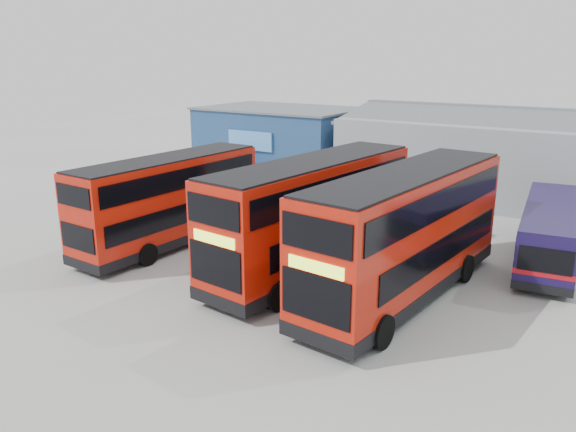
{
  "coord_description": "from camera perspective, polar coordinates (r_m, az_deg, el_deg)",
  "views": [
    {
      "loc": [
        11.22,
        -19.35,
        9.1
      ],
      "look_at": [
        -2.18,
        1.04,
        2.1
      ],
      "focal_mm": 35.0,
      "sensor_mm": 36.0,
      "label": 1
    }
  ],
  "objects": [
    {
      "name": "ground_plane",
      "position": [
        24.15,
        2.98,
        -6.15
      ],
      "size": [
        120.0,
        120.0,
        0.0
      ],
      "primitive_type": "plane",
      "color": "gray",
      "rests_on": "ground"
    },
    {
      "name": "office_block",
      "position": [
        45.53,
        -0.73,
        7.77
      ],
      "size": [
        12.3,
        8.32,
        5.12
      ],
      "color": "navy",
      "rests_on": "ground"
    },
    {
      "name": "double_decker_left",
      "position": [
        28.0,
        -11.93,
        1.39
      ],
      "size": [
        2.92,
        10.55,
        4.43
      ],
      "rotation": [
        0.0,
        0.0,
        3.11
      ],
      "color": "red",
      "rests_on": "ground"
    },
    {
      "name": "double_decker_right",
      "position": [
        21.8,
        11.83,
        -2.0
      ],
      "size": [
        3.83,
        12.02,
        5.0
      ],
      "rotation": [
        0.0,
        0.0,
        -0.08
      ],
      "color": "red",
      "rests_on": "ground"
    },
    {
      "name": "double_decker_centre",
      "position": [
        23.95,
        2.51,
        -0.12
      ],
      "size": [
        3.85,
        11.85,
        4.93
      ],
      "rotation": [
        0.0,
        0.0,
        -0.09
      ],
      "color": "red",
      "rests_on": "ground"
    },
    {
      "name": "single_decker_blue",
      "position": [
        28.13,
        24.98,
        -1.61
      ],
      "size": [
        3.47,
        9.95,
        2.65
      ],
      "rotation": [
        0.0,
        0.0,
        3.27
      ],
      "color": "#130E3F",
      "rests_on": "ground"
    },
    {
      "name": "panel_van",
      "position": [
        43.17,
        -6.89,
        5.38
      ],
      "size": [
        3.76,
        5.35,
        2.18
      ],
      "rotation": [
        0.0,
        0.0,
        0.4
      ],
      "color": "white",
      "rests_on": "ground"
    }
  ]
}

